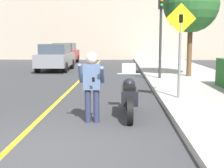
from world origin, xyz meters
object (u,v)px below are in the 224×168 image
Objects in this scene: traffic_light at (161,19)px; street_tree at (191,5)px; person_biker at (92,80)px; parked_car_red at (65,53)px; parked_car_grey at (56,57)px; crossing_sign at (180,42)px; motorcycle at (129,97)px.

street_tree reaches higher than traffic_light.
person_biker is 18.83m from parked_car_red.
parked_car_grey is 6.04m from parked_car_red.
traffic_light is 12.90m from parked_car_red.
person_biker is 0.58× the size of crossing_sign.
motorcycle is at bearing -103.23° from traffic_light.
traffic_light reaches higher than person_biker.
parked_car_red is (-7.97, 10.12, -2.74)m from street_tree.
motorcycle is 18.42m from parked_car_red.
motorcycle is at bearing -112.20° from street_tree.
parked_car_red is (-4.85, 17.77, 0.35)m from motorcycle.
person_biker is 0.42× the size of traffic_light.
crossing_sign is 6.34m from street_tree.
crossing_sign is (1.56, 1.75, 1.37)m from motorcycle.
traffic_light reaches higher than motorcycle.
parked_car_red is at bearing 105.25° from motorcycle.
parked_car_grey is (-5.91, 10.00, -1.01)m from crossing_sign.
parked_car_grey is (-3.47, 12.39, -0.14)m from person_biker.
traffic_light reaches higher than parked_car_grey.
street_tree reaches higher than person_biker.
parked_car_grey is (-5.94, 4.98, -2.01)m from traffic_light.
street_tree is at bearing 64.23° from person_biker.
traffic_light is (0.03, 5.02, 1.00)m from crossing_sign.
crossing_sign is 17.28m from parked_car_red.
parked_car_grey is at bearing -85.30° from parked_car_red.
crossing_sign is 0.68× the size of parked_car_red.
parked_car_red reaches higher than motorcycle.
person_biker is 0.39× the size of parked_car_red.
traffic_light is at bearing -39.98° from parked_car_grey.
traffic_light is at bearing 89.69° from crossing_sign.
crossing_sign is at bearing 44.36° from person_biker.
street_tree is 1.14× the size of parked_car_grey.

